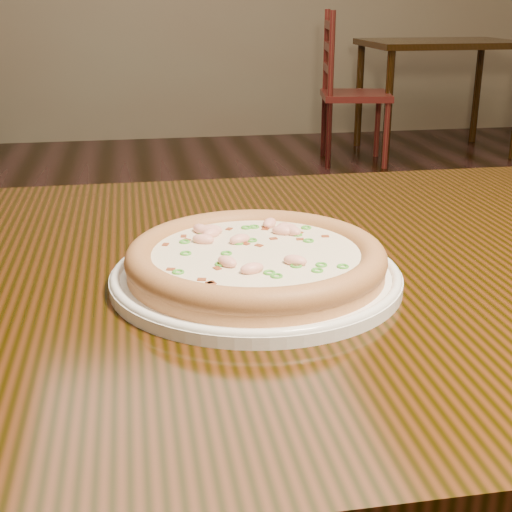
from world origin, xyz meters
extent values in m
cube|color=black|center=(-0.08, -0.26, 0.73)|extent=(1.20, 0.80, 0.04)
cylinder|color=white|center=(-0.20, -0.31, 0.76)|extent=(0.30, 0.30, 0.01)
torus|color=white|center=(-0.20, -0.31, 0.76)|extent=(0.30, 0.30, 0.01)
cylinder|color=tan|center=(-0.20, -0.31, 0.77)|extent=(0.26, 0.26, 0.02)
torus|color=#AD723E|center=(-0.20, -0.31, 0.78)|extent=(0.27, 0.27, 0.03)
cylinder|color=silver|center=(-0.20, -0.31, 0.78)|extent=(0.21, 0.21, 0.00)
ellipsoid|color=#F2B29E|center=(-0.17, -0.23, 0.79)|extent=(0.02, 0.03, 0.01)
ellipsoid|color=#F2B29E|center=(-0.16, -0.25, 0.79)|extent=(0.03, 0.03, 0.01)
ellipsoid|color=#F2B29E|center=(-0.24, -0.26, 0.79)|extent=(0.03, 0.03, 0.01)
ellipsoid|color=#F2B29E|center=(-0.23, -0.35, 0.79)|extent=(0.02, 0.03, 0.01)
ellipsoid|color=#F2B29E|center=(-0.17, -0.35, 0.79)|extent=(0.03, 0.03, 0.01)
ellipsoid|color=#F2B29E|center=(-0.21, -0.37, 0.79)|extent=(0.03, 0.02, 0.01)
ellipsoid|color=#F2B29E|center=(-0.25, -0.24, 0.79)|extent=(0.02, 0.03, 0.01)
ellipsoid|color=#F2B29E|center=(-0.21, -0.28, 0.79)|extent=(0.03, 0.02, 0.01)
ellipsoid|color=#F2B29E|center=(-0.25, -0.28, 0.79)|extent=(0.03, 0.02, 0.01)
ellipsoid|color=#F2B29E|center=(-0.15, -0.26, 0.79)|extent=(0.02, 0.03, 0.01)
ellipsoid|color=#F2B29E|center=(-0.15, -0.25, 0.79)|extent=(0.02, 0.01, 0.01)
ellipsoid|color=#F2B29E|center=(-0.23, -0.24, 0.79)|extent=(0.03, 0.02, 0.01)
ellipsoid|color=#F2B29E|center=(-0.24, -0.25, 0.79)|extent=(0.03, 0.02, 0.01)
ellipsoid|color=#F2B29E|center=(-0.16, -0.26, 0.79)|extent=(0.03, 0.02, 0.01)
cube|color=maroon|center=(-0.27, -0.25, 0.78)|extent=(0.01, 0.01, 0.00)
cube|color=maroon|center=(-0.14, -0.26, 0.78)|extent=(0.01, 0.01, 0.00)
cube|color=maroon|center=(-0.15, -0.24, 0.78)|extent=(0.01, 0.01, 0.00)
cube|color=maroon|center=(-0.29, -0.28, 0.78)|extent=(0.01, 0.01, 0.00)
cube|color=maroon|center=(-0.24, -0.35, 0.78)|extent=(0.01, 0.01, 0.00)
cube|color=maroon|center=(-0.12, -0.28, 0.78)|extent=(0.01, 0.01, 0.00)
cube|color=maroon|center=(-0.20, -0.29, 0.78)|extent=(0.01, 0.01, 0.00)
cube|color=maroon|center=(-0.25, -0.39, 0.78)|extent=(0.01, 0.01, 0.00)
cube|color=maroon|center=(-0.26, -0.38, 0.78)|extent=(0.01, 0.01, 0.00)
cube|color=maroon|center=(-0.17, -0.24, 0.78)|extent=(0.01, 0.01, 0.00)
cube|color=maroon|center=(-0.17, -0.24, 0.78)|extent=(0.01, 0.01, 0.00)
cube|color=maroon|center=(-0.21, -0.24, 0.78)|extent=(0.01, 0.01, 0.00)
cube|color=maroon|center=(-0.25, -0.39, 0.78)|extent=(0.01, 0.01, 0.00)
cube|color=maroon|center=(-0.26, -0.27, 0.78)|extent=(0.01, 0.01, 0.00)
cube|color=maroon|center=(-0.14, -0.28, 0.78)|extent=(0.01, 0.01, 0.00)
cube|color=maroon|center=(-0.19, -0.30, 0.78)|extent=(0.01, 0.01, 0.00)
cube|color=maroon|center=(-0.29, -0.35, 0.78)|extent=(0.01, 0.01, 0.00)
cube|color=maroon|center=(-0.16, -0.26, 0.78)|extent=(0.01, 0.01, 0.00)
cube|color=maroon|center=(-0.17, -0.28, 0.78)|extent=(0.01, 0.01, 0.00)
torus|color=green|center=(-0.13, -0.25, 0.79)|extent=(0.02, 0.02, 0.00)
torus|color=green|center=(-0.24, -0.34, 0.79)|extent=(0.02, 0.02, 0.00)
torus|color=green|center=(-0.23, -0.32, 0.79)|extent=(0.01, 0.01, 0.00)
torus|color=green|center=(-0.27, -0.27, 0.79)|extent=(0.02, 0.02, 0.00)
torus|color=green|center=(-0.20, -0.37, 0.79)|extent=(0.02, 0.02, 0.00)
torus|color=green|center=(-0.20, -0.28, 0.79)|extent=(0.01, 0.01, 0.00)
torus|color=green|center=(-0.17, -0.36, 0.79)|extent=(0.02, 0.02, 0.00)
torus|color=green|center=(-0.15, -0.38, 0.79)|extent=(0.02, 0.02, 0.00)
torus|color=green|center=(-0.16, -0.25, 0.79)|extent=(0.02, 0.02, 0.00)
torus|color=green|center=(-0.14, -0.29, 0.79)|extent=(0.02, 0.02, 0.00)
torus|color=green|center=(-0.24, -0.25, 0.79)|extent=(0.02, 0.02, 0.00)
torus|color=green|center=(-0.27, -0.31, 0.79)|extent=(0.01, 0.01, 0.00)
torus|color=green|center=(-0.28, -0.36, 0.79)|extent=(0.02, 0.02, 0.00)
torus|color=green|center=(-0.12, -0.37, 0.79)|extent=(0.01, 0.01, 0.00)
torus|color=green|center=(-0.19, -0.23, 0.79)|extent=(0.01, 0.01, 0.00)
torus|color=green|center=(-0.23, -0.23, 0.79)|extent=(0.02, 0.02, 0.00)
torus|color=green|center=(-0.19, -0.23, 0.79)|extent=(0.01, 0.01, 0.00)
torus|color=green|center=(-0.14, -0.36, 0.79)|extent=(0.01, 0.01, 0.00)
torus|color=green|center=(-0.19, -0.38, 0.79)|extent=(0.02, 0.02, 0.00)
torus|color=green|center=(-0.16, -0.26, 0.79)|extent=(0.02, 0.02, 0.00)
torus|color=green|center=(-0.21, -0.29, 0.79)|extent=(0.02, 0.02, 0.00)
torus|color=green|center=(-0.14, -0.27, 0.79)|extent=(0.01, 0.01, 0.00)
cube|color=black|center=(1.76, 3.68, 0.73)|extent=(1.00, 0.70, 0.04)
cylinder|color=black|center=(1.31, 3.38, 0.35)|extent=(0.05, 0.05, 0.71)
cylinder|color=black|center=(1.31, 3.98, 0.35)|extent=(0.05, 0.05, 0.71)
cylinder|color=black|center=(2.21, 3.98, 0.35)|extent=(0.05, 0.05, 0.71)
cube|color=#591315|center=(1.11, 3.45, 0.43)|extent=(0.49, 0.49, 0.04)
cylinder|color=#591315|center=(1.26, 3.24, 0.21)|extent=(0.04, 0.04, 0.41)
cylinder|color=#591315|center=(1.32, 3.60, 0.21)|extent=(0.04, 0.04, 0.41)
cylinder|color=#591315|center=(0.90, 3.31, 0.21)|extent=(0.04, 0.04, 0.41)
cylinder|color=#591315|center=(0.97, 3.66, 0.21)|extent=(0.04, 0.04, 0.41)
cylinder|color=#591315|center=(0.90, 3.31, 0.47)|extent=(0.04, 0.04, 0.95)
cylinder|color=#591315|center=(0.97, 3.66, 0.47)|extent=(0.04, 0.04, 0.95)
cube|color=#591315|center=(0.93, 3.49, 0.60)|extent=(0.09, 0.36, 0.05)
cube|color=#591315|center=(0.93, 3.49, 0.73)|extent=(0.09, 0.36, 0.05)
cube|color=#591315|center=(0.93, 3.49, 0.86)|extent=(0.09, 0.36, 0.05)
camera|label=1|loc=(-0.32, -0.98, 1.03)|focal=50.00mm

